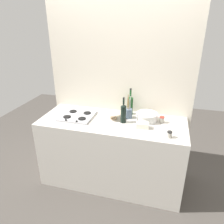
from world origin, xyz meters
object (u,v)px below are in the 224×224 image
object	(u,v)px
butter_dish	(142,125)
utensil_crock	(129,113)
wine_bottle_mid_left	(123,113)
stovetop_hob	(77,116)
condiment_jar_rear	(170,134)
condiment_jar_front	(162,120)
wine_bottle_leftmost	(130,105)
mixing_bowl	(113,115)
plate_stack	(147,117)

from	to	relation	value
butter_dish	utensil_crock	xyz separation A→B (m)	(-0.21, 0.23, 0.04)
wine_bottle_mid_left	stovetop_hob	bearing A→B (deg)	179.97
butter_dish	condiment_jar_rear	distance (m)	0.33
utensil_crock	condiment_jar_front	distance (m)	0.42
stovetop_hob	wine_bottle_leftmost	distance (m)	0.70
stovetop_hob	butter_dish	bearing A→B (deg)	-5.56
mixing_bowl	plate_stack	bearing A→B (deg)	8.38
mixing_bowl	condiment_jar_front	size ratio (longest dim) A/B	2.61
wine_bottle_mid_left	condiment_jar_front	bearing A→B (deg)	14.53
condiment_jar_rear	mixing_bowl	bearing A→B (deg)	156.96
mixing_bowl	condiment_jar_front	bearing A→B (deg)	4.34
condiment_jar_front	condiment_jar_rear	distance (m)	0.35
condiment_jar_front	condiment_jar_rear	bearing A→B (deg)	-74.05
condiment_jar_rear	utensil_crock	bearing A→B (deg)	144.26
mixing_bowl	wine_bottle_leftmost	bearing A→B (deg)	48.99
wine_bottle_leftmost	condiment_jar_front	world-z (taller)	wine_bottle_leftmost
wine_bottle_leftmost	utensil_crock	xyz separation A→B (m)	(0.01, -0.12, -0.06)
wine_bottle_mid_left	mixing_bowl	world-z (taller)	wine_bottle_mid_left
wine_bottle_mid_left	condiment_jar_front	size ratio (longest dim) A/B	4.00
butter_dish	condiment_jar_front	world-z (taller)	condiment_jar_front
mixing_bowl	condiment_jar_front	xyz separation A→B (m)	(0.59, 0.05, -0.01)
condiment_jar_front	mixing_bowl	bearing A→B (deg)	-175.66
condiment_jar_front	condiment_jar_rear	world-z (taller)	condiment_jar_front
mixing_bowl	condiment_jar_rear	xyz separation A→B (m)	(0.69, -0.29, -0.01)
plate_stack	butter_dish	world-z (taller)	plate_stack
stovetop_hob	condiment_jar_rear	world-z (taller)	condiment_jar_rear
wine_bottle_leftmost	mixing_bowl	size ratio (longest dim) A/B	1.68
plate_stack	condiment_jar_rear	distance (m)	0.45
wine_bottle_leftmost	mixing_bowl	world-z (taller)	wine_bottle_leftmost
stovetop_hob	mixing_bowl	size ratio (longest dim) A/B	1.94
stovetop_hob	wine_bottle_leftmost	size ratio (longest dim) A/B	1.15
wine_bottle_mid_left	utensil_crock	world-z (taller)	wine_bottle_mid_left
utensil_crock	plate_stack	bearing A→B (deg)	-3.62
stovetop_hob	butter_dish	world-z (taller)	butter_dish
wine_bottle_mid_left	utensil_crock	distance (m)	0.16
plate_stack	butter_dish	size ratio (longest dim) A/B	1.86
condiment_jar_front	condiment_jar_rear	xyz separation A→B (m)	(0.10, -0.34, -0.00)
wine_bottle_leftmost	utensil_crock	world-z (taller)	wine_bottle_leftmost
wine_bottle_mid_left	wine_bottle_leftmost	bearing A→B (deg)	83.43
stovetop_hob	condiment_jar_front	size ratio (longest dim) A/B	5.04
utensil_crock	condiment_jar_front	bearing A→B (deg)	-4.11
butter_dish	wine_bottle_leftmost	bearing A→B (deg)	121.22
plate_stack	stovetop_hob	bearing A→B (deg)	-171.36
wine_bottle_mid_left	utensil_crock	xyz separation A→B (m)	(0.04, 0.15, -0.05)
wine_bottle_mid_left	condiment_jar_front	distance (m)	0.47
wine_bottle_leftmost	butter_dish	distance (m)	0.42
stovetop_hob	utensil_crock	bearing A→B (deg)	12.95
stovetop_hob	wine_bottle_mid_left	size ratio (longest dim) A/B	1.26
butter_dish	condiment_jar_front	distance (m)	0.29
mixing_bowl	stovetop_hob	bearing A→B (deg)	-171.12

